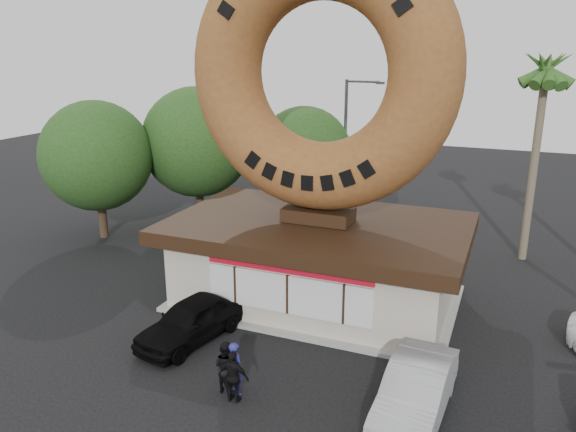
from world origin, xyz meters
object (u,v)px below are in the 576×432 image
Objects in this scene: donut_shop at (317,259)px; person_left at (235,368)px; car_black at (191,320)px; giant_donut at (321,74)px; street_lamp at (347,146)px; person_center at (226,367)px; person_right at (234,377)px; car_silver at (415,392)px.

donut_shop is 6.79× the size of person_left.
car_black is at bearing -18.62° from person_left.
car_black is (-2.92, -4.60, -8.01)m from giant_donut.
giant_donut reaches higher than person_left.
street_lamp reaches higher than person_center.
person_center is at bearing 20.63° from person_left.
giant_donut is 11.03m from street_lamp.
giant_donut is 6.29× the size of person_right.
street_lamp is 1.77× the size of car_silver.
car_silver reaches higher than car_black.
person_center is (1.48, -16.82, -3.68)m from street_lamp.
car_black is at bearing -94.17° from street_lamp.
person_center is (-0.29, -0.01, -0.02)m from person_left.
person_center is at bearing -166.73° from car_silver.
donut_shop reaches higher than person_right.
car_silver is (7.81, -1.26, 0.01)m from car_black.
donut_shop is 1.13× the size of giant_donut.
person_right is 0.35× the size of car_silver.
street_lamp is 4.85× the size of person_left.
giant_donut is at bearing 132.76° from car_silver.
person_center is at bearing -40.54° from person_right.
street_lamp is 17.28m from person_center.
giant_donut reaches higher than street_lamp.
car_silver is at bearing -50.11° from donut_shop.
person_left is 0.38m from person_right.
giant_donut is at bearing -79.49° from street_lamp.
car_silver is (4.83, 1.31, -0.04)m from person_right.
street_lamp is 5.09× the size of person_right.
street_lamp is 1.86× the size of car_black.
street_lamp reaches higher than person_left.
person_center is 1.03× the size of person_right.
street_lamp is (-1.86, 10.02, 2.72)m from donut_shop.
street_lamp reaches higher than donut_shop.
person_left is (-0.09, -6.82, -7.92)m from giant_donut.
giant_donut is at bearing 90.00° from donut_shop.
car_silver is at bearing -166.87° from person_right.
person_left is 5.07m from car_silver.
person_left reaches higher than car_black.
donut_shop is 2.48× the size of car_silver.
car_black is (-2.98, 2.57, -0.05)m from person_right.
street_lamp is at bearing 115.98° from car_silver.
person_right is at bearing -28.50° from car_black.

